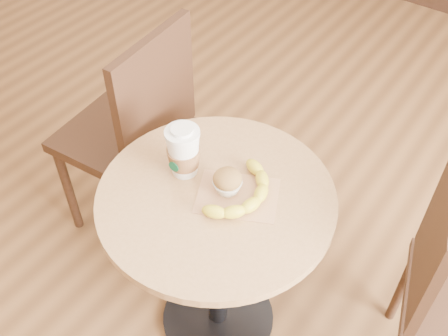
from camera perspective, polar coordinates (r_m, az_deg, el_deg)
name	(u,v)px	position (r m, az deg, el deg)	size (l,w,h in m)	color
cafe_table	(217,236)	(1.73, -0.78, -7.44)	(0.73, 0.73, 0.75)	black
chair_left	(134,131)	(2.10, -9.72, 4.04)	(0.48, 0.48, 1.02)	#341F12
kraft_bag	(238,196)	(1.57, 1.49, -3.02)	(0.24, 0.18, 0.00)	#B07C55
coffee_cup	(184,153)	(1.59, -4.42, 1.67)	(0.11, 0.11, 0.18)	white
muffin	(227,182)	(1.55, 0.38, -1.51)	(0.09, 0.09, 0.08)	silver
banana	(245,194)	(1.55, 2.32, -2.83)	(0.15, 0.29, 0.04)	gold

